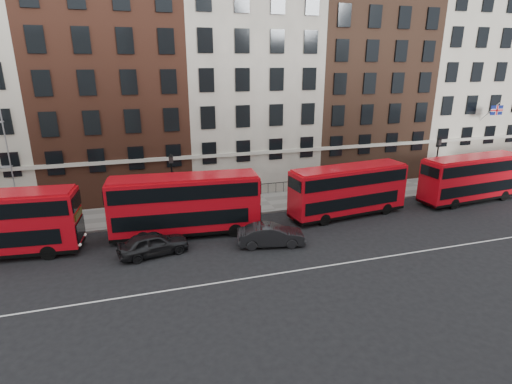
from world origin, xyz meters
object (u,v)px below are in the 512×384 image
object	(u,v)px
bus_b	(185,204)
traffic_light	(505,162)
car_front	(271,235)
bus_d	(471,177)
car_rear	(153,244)
bus_c	(348,190)

from	to	relation	value
bus_b	traffic_light	size ratio (longest dim) A/B	3.36
bus_b	car_front	world-z (taller)	bus_b
traffic_light	car_front	bearing A→B (deg)	-166.42
bus_d	traffic_light	size ratio (longest dim) A/B	3.16
bus_b	car_rear	world-z (taller)	bus_b
bus_b	car_front	bearing A→B (deg)	-28.74
bus_b	bus_d	xyz separation A→B (m)	(25.98, -0.01, -0.14)
bus_c	traffic_light	world-z (taller)	bus_c
car_rear	car_front	xyz separation A→B (m)	(7.98, -0.95, -0.01)
bus_c	traffic_light	size ratio (longest dim) A/B	3.16
bus_c	car_rear	size ratio (longest dim) A/B	2.24
bus_c	car_rear	world-z (taller)	bus_c
bus_c	car_rear	bearing A→B (deg)	-177.18
bus_d	car_front	world-z (taller)	bus_d
bus_b	bus_d	world-z (taller)	bus_b
bus_d	traffic_light	world-z (taller)	bus_d
car_rear	traffic_light	distance (m)	36.35
car_front	traffic_light	world-z (taller)	traffic_light
bus_d	car_rear	world-z (taller)	bus_d
car_rear	car_front	distance (m)	8.04
bus_b	bus_d	distance (m)	25.98
bus_c	bus_d	world-z (taller)	bus_d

